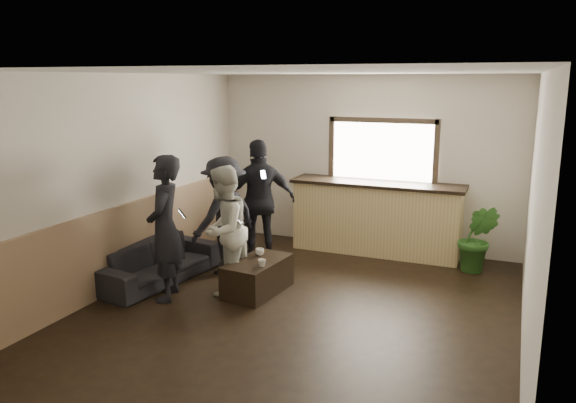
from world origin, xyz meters
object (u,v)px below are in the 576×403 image
at_px(potted_plant, 478,239).
at_px(bar_counter, 377,213).
at_px(person_b, 223,230).
at_px(person_a, 165,228).
at_px(person_c, 224,216).
at_px(coffee_table, 258,276).
at_px(person_d, 260,201).
at_px(sofa, 157,262).
at_px(cup_a, 260,252).
at_px(cup_b, 262,263).

bearing_deg(potted_plant, bar_counter, 166.50).
bearing_deg(person_b, person_a, -53.96).
bearing_deg(potted_plant, person_c, -157.00).
distance_m(coffee_table, person_d, 1.51).
bearing_deg(coffee_table, sofa, -174.31).
xyz_separation_m(bar_counter, person_c, (-1.75, -1.79, 0.20)).
xyz_separation_m(cup_a, person_c, (-0.69, 0.30, 0.36)).
xyz_separation_m(sofa, coffee_table, (1.46, 0.15, -0.05)).
bearing_deg(sofa, cup_b, -83.78).
height_order(potted_plant, person_c, person_c).
distance_m(sofa, person_a, 0.93).
height_order(coffee_table, potted_plant, potted_plant).
height_order(person_c, person_d, person_d).
bearing_deg(person_d, cup_a, 75.54).
distance_m(sofa, person_d, 1.77).
bearing_deg(person_d, bar_counter, 175.72).
relative_size(cup_b, person_b, 0.06).
xyz_separation_m(cup_a, person_a, (-0.91, -0.81, 0.43)).
bearing_deg(person_b, coffee_table, 103.69).
height_order(bar_counter, person_a, bar_counter).
height_order(cup_a, cup_b, cup_a).
bearing_deg(cup_b, cup_a, 118.89).
bearing_deg(coffee_table, person_d, 113.80).
xyz_separation_m(cup_a, potted_plant, (2.63, 1.71, 0.02)).
height_order(sofa, person_b, person_b).
bearing_deg(sofa, person_b, -81.39).
relative_size(sofa, person_a, 1.02).
relative_size(person_b, person_c, 0.99).
xyz_separation_m(potted_plant, person_b, (-2.97, -2.05, 0.33)).
distance_m(potted_plant, person_c, 3.62).
bearing_deg(cup_b, person_a, -160.02).
distance_m(cup_a, person_a, 1.29).
distance_m(coffee_table, potted_plant, 3.21).
distance_m(person_b, person_d, 1.36).
height_order(bar_counter, cup_b, bar_counter).
xyz_separation_m(sofa, person_d, (0.92, 1.36, 0.66)).
height_order(person_a, person_b, person_a).
relative_size(sofa, person_c, 1.11).
xyz_separation_m(person_b, person_c, (-0.35, 0.65, 0.01)).
relative_size(cup_b, person_c, 0.06).
bearing_deg(person_d, sofa, 16.50).
distance_m(bar_counter, coffee_table, 2.54).
relative_size(person_a, person_b, 1.10).
height_order(sofa, cup_a, sofa).
bearing_deg(coffee_table, person_c, 146.04).
xyz_separation_m(potted_plant, person_d, (-3.10, -0.70, 0.43)).
bearing_deg(bar_counter, person_b, -120.09).
xyz_separation_m(bar_counter, sofa, (-2.45, -2.44, -0.37)).
bearing_deg(person_c, cup_a, 86.05).
distance_m(person_c, person_d, 0.75).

